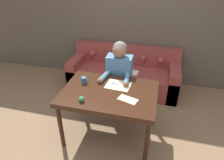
{
  "coord_description": "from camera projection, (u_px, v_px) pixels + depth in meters",
  "views": [
    {
      "loc": [
        0.51,
        -2.07,
        2.27
      ],
      "look_at": [
        -0.07,
        0.23,
        0.87
      ],
      "focal_mm": 32.0,
      "sensor_mm": 36.0,
      "label": 1
    }
  ],
  "objects": [
    {
      "name": "pin_cushion",
      "position": [
        81.0,
        99.0,
        2.48
      ],
      "size": [
        0.07,
        0.07,
        0.07
      ],
      "color": "#4C3828",
      "rests_on": "dining_table"
    },
    {
      "name": "dining_table",
      "position": [
        109.0,
        96.0,
        2.74
      ],
      "size": [
        1.29,
        0.9,
        0.77
      ],
      "color": "#381E11",
      "rests_on": "ground_plane"
    },
    {
      "name": "couch",
      "position": [
        124.0,
        74.0,
        4.11
      ],
      "size": [
        2.16,
        0.83,
        0.82
      ],
      "color": "brown",
      "rests_on": "ground_plane"
    },
    {
      "name": "scissors",
      "position": [
        116.0,
        84.0,
        2.85
      ],
      "size": [
        0.23,
        0.09,
        0.01
      ],
      "color": "silver",
      "rests_on": "dining_table"
    },
    {
      "name": "pattern_paper_main",
      "position": [
        118.0,
        85.0,
        2.83
      ],
      "size": [
        0.36,
        0.3,
        0.0
      ],
      "color": "beige",
      "rests_on": "dining_table"
    },
    {
      "name": "ground_plane",
      "position": [
        113.0,
        138.0,
        2.99
      ],
      "size": [
        16.0,
        16.0,
        0.0
      ],
      "primitive_type": "plane",
      "color": "#846647"
    },
    {
      "name": "wall_back",
      "position": [
        137.0,
        20.0,
        3.92
      ],
      "size": [
        8.0,
        0.06,
        2.6
      ],
      "color": "brown",
      "rests_on": "ground_plane"
    },
    {
      "name": "person",
      "position": [
        119.0,
        78.0,
        3.24
      ],
      "size": [
        0.46,
        0.59,
        1.27
      ],
      "color": "#33281E",
      "rests_on": "ground_plane"
    },
    {
      "name": "mug",
      "position": [
        84.0,
        80.0,
        2.86
      ],
      "size": [
        0.11,
        0.08,
        0.09
      ],
      "color": "#335B84",
      "rests_on": "dining_table"
    },
    {
      "name": "pattern_paper_offcut",
      "position": [
        128.0,
        99.0,
        2.53
      ],
      "size": [
        0.28,
        0.2,
        0.0
      ],
      "color": "beige",
      "rests_on": "dining_table"
    }
  ]
}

